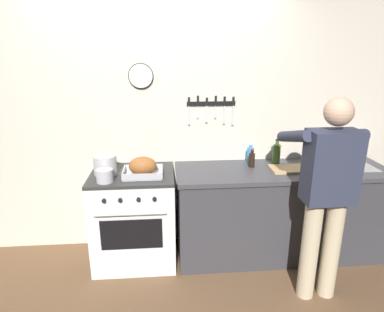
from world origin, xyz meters
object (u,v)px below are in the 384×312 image
at_px(person_cook, 327,189).
at_px(bottle_soy_sauce, 252,160).
at_px(bottle_olive_oil, 276,154).
at_px(cutting_board, 290,169).
at_px(bottle_dish_soap, 250,155).
at_px(stock_pot, 105,165).
at_px(roasting_pan, 143,167).
at_px(stove, 135,217).
at_px(saucepan, 105,176).

height_order(person_cook, bottle_soy_sauce, person_cook).
bearing_deg(bottle_olive_oil, cutting_board, -64.35).
bearing_deg(bottle_dish_soap, stock_pot, -171.43).
bearing_deg(cutting_board, person_cook, -83.08).
distance_m(roasting_pan, cutting_board, 1.37).
relative_size(stove, stock_pot, 4.33).
relative_size(saucepan, bottle_dish_soap, 0.72).
relative_size(stock_pot, bottle_dish_soap, 1.04).
bearing_deg(roasting_pan, stock_pot, 166.89).
xyz_separation_m(cutting_board, bottle_soy_sauce, (-0.34, 0.12, 0.06)).
relative_size(stove, bottle_dish_soap, 4.51).
xyz_separation_m(stock_pot, bottle_soy_sauce, (1.37, 0.08, -0.01)).
bearing_deg(person_cook, saucepan, 84.40).
relative_size(bottle_olive_oil, bottle_dish_soap, 1.30).
relative_size(stock_pot, saucepan, 1.44).
relative_size(stock_pot, cutting_board, 0.58).
bearing_deg(bottle_soy_sauce, cutting_board, -18.98).
relative_size(roasting_pan, saucepan, 2.44).
relative_size(person_cook, stock_pot, 7.99).
height_order(stove, bottle_dish_soap, bottle_dish_soap).
relative_size(saucepan, bottle_soy_sauce, 0.81).
relative_size(bottle_soy_sauce, bottle_dish_soap, 0.89).
relative_size(cutting_board, bottle_soy_sauce, 2.02).
bearing_deg(stock_pot, bottle_olive_oil, 4.67).
bearing_deg(cutting_board, saucepan, -174.61).
xyz_separation_m(roasting_pan, bottle_soy_sauce, (1.03, 0.16, -0.01)).
distance_m(saucepan, bottle_soy_sauce, 1.37).
height_order(stove, saucepan, saucepan).
xyz_separation_m(stove, roasting_pan, (0.11, -0.08, 0.53)).
xyz_separation_m(stove, bottle_soy_sauce, (1.14, 0.08, 0.52)).
height_order(saucepan, bottle_dish_soap, bottle_dish_soap).
bearing_deg(cutting_board, stock_pot, 178.91).
bearing_deg(roasting_pan, bottle_soy_sauce, 8.98).
xyz_separation_m(bottle_olive_oil, bottle_dish_soap, (-0.24, 0.08, -0.03)).
xyz_separation_m(roasting_pan, cutting_board, (1.37, 0.05, -0.07)).
bearing_deg(stock_pot, bottle_soy_sauce, 3.48).
distance_m(stove, bottle_olive_oil, 1.51).
xyz_separation_m(cutting_board, bottle_olive_oil, (-0.08, 0.17, 0.10)).
distance_m(roasting_pan, saucepan, 0.34).
bearing_deg(saucepan, bottle_olive_oil, 11.43).
distance_m(stock_pot, bottle_olive_oil, 1.63).
relative_size(stove, saucepan, 6.25).
height_order(person_cook, bottle_olive_oil, person_cook).
relative_size(roasting_pan, bottle_dish_soap, 1.76).
distance_m(bottle_olive_oil, bottle_dish_soap, 0.25).
bearing_deg(bottle_soy_sauce, roasting_pan, -171.02).
bearing_deg(bottle_soy_sauce, stock_pot, -176.52).
height_order(cutting_board, bottle_soy_sauce, bottle_soy_sauce).
distance_m(roasting_pan, bottle_olive_oil, 1.30).
distance_m(bottle_olive_oil, bottle_soy_sauce, 0.26).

